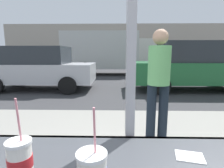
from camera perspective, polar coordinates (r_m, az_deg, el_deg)
ground_plane at (r=9.00m, az=1.78°, el=0.67°), size 60.00×60.00×0.00m
sidewalk_strip at (r=2.84m, az=2.90°, el=-18.89°), size 16.00×2.80×0.15m
building_facade_far at (r=22.96m, az=1.52°, el=12.53°), size 28.00×1.20×5.01m
soda_cup_right at (r=0.76m, az=-27.55°, el=-21.12°), size 0.09×0.09×0.32m
napkin_wrapper at (r=0.92m, az=23.82°, el=-20.69°), size 0.14×0.12×0.00m
parked_car_silver at (r=7.61m, az=-22.16°, el=4.82°), size 4.22×1.97×1.70m
parked_car_green at (r=7.61m, az=24.71°, el=5.19°), size 4.67×1.98×1.88m
box_truck at (r=12.16m, az=-0.14°, el=10.42°), size 6.67×2.44×2.82m
pedestrian at (r=2.66m, az=14.84°, el=1.79°), size 0.32×0.32×1.63m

